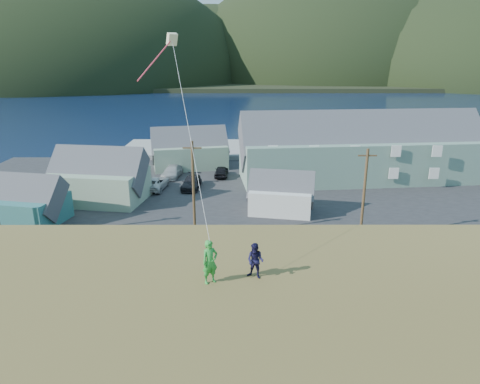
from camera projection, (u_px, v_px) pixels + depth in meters
name	position (u px, v px, depth m)	size (l,w,h in m)	color
ground	(225.00, 248.00, 36.98)	(900.00, 900.00, 0.00)	#0A1638
grass_strip	(225.00, 258.00, 35.06)	(110.00, 8.00, 0.10)	#4C3D19
waterfront_lot	(230.00, 190.00, 53.18)	(72.00, 36.00, 0.12)	#28282B
wharf	(198.00, 149.00, 75.00)	(26.00, 14.00, 0.90)	gray
far_shore	(238.00, 77.00, 351.50)	(900.00, 320.00, 2.00)	black
far_hills	(288.00, 78.00, 302.96)	(760.00, 265.00, 143.00)	black
lodge	(361.00, 148.00, 56.46)	(32.67, 12.17, 11.23)	slate
shed_teal	(23.00, 202.00, 41.85)	(8.58, 6.71, 6.05)	#2F6A6D
shed_palegreen_near	(98.00, 178.00, 48.14)	(11.30, 8.07, 7.61)	gray
shed_white	(281.00, 194.00, 44.95)	(7.57, 5.73, 5.43)	silver
shed_palegreen_far	(190.00, 149.00, 63.30)	(12.18, 8.54, 7.47)	gray
utility_poles	(175.00, 192.00, 37.02)	(32.43, 0.24, 9.64)	#47331E
parked_cars	(170.00, 175.00, 56.82)	(25.09, 13.27, 1.56)	black
kite_flyer_green	(210.00, 262.00, 16.77)	(0.66, 0.43, 1.80)	green
kite_flyer_navy	(255.00, 261.00, 17.20)	(0.72, 0.56, 1.49)	#161336
kite_rig	(170.00, 45.00, 20.03)	(1.66, 3.46, 10.08)	beige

